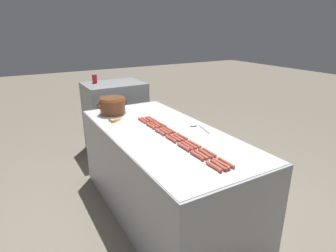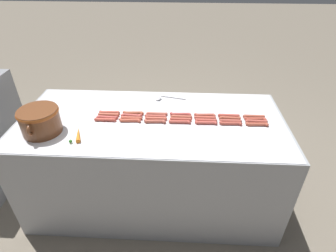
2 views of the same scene
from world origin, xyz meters
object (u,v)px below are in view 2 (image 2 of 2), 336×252
(hot_dog_9, at_px, (206,120))
(hot_dog_17, at_px, (181,117))
(hot_dog_27, at_px, (109,112))
(serving_spoon, at_px, (163,98))
(hot_dog_4, at_px, (155,121))
(hot_dog_2, at_px, (206,123))
(hot_dog_5, at_px, (130,120))
(hot_dog_3, at_px, (180,122))
(bean_pot, at_px, (40,119))
(hot_dog_7, at_px, (256,121))
(hot_dog_19, at_px, (132,115))
(hot_dog_0, at_px, (257,124))
(hot_dog_12, at_px, (132,118))
(hot_dog_13, at_px, (107,117))
(hot_dog_20, at_px, (109,115))
(hot_dog_24, at_px, (181,114))
(hot_dog_23, at_px, (205,115))
(hot_dog_11, at_px, (156,119))
(hot_dog_1, at_px, (231,123))
(hot_dog_14, at_px, (255,119))
(hot_dog_22, at_px, (229,116))
(hot_dog_6, at_px, (105,120))
(hot_dog_10, at_px, (181,119))
(carrot, at_px, (78,135))
(hot_dog_15, at_px, (230,118))
(hot_dog_25, at_px, (157,114))
(hot_dog_16, at_px, (205,118))
(hot_dog_26, at_px, (133,113))
(hot_dog_18, at_px, (156,116))
(hot_dog_8, at_px, (231,121))
(hot_dog_21, at_px, (254,116))

(hot_dog_9, relative_size, hot_dog_17, 1.00)
(hot_dog_27, relative_size, serving_spoon, 0.63)
(hot_dog_4, xyz_separation_m, hot_dog_27, (0.11, 0.37, 0.00))
(hot_dog_2, relative_size, hot_dog_5, 1.00)
(hot_dog_3, bearing_deg, bean_pot, 99.27)
(hot_dog_7, xyz_separation_m, hot_dog_19, (0.03, 0.95, 0.00))
(hot_dog_7, relative_size, hot_dog_19, 1.00)
(hot_dog_0, xyz_separation_m, hot_dog_12, (0.04, 0.94, 0.00))
(hot_dog_4, relative_size, hot_dog_13, 1.00)
(hot_dog_13, bearing_deg, hot_dog_5, -100.06)
(hot_dog_20, height_order, hot_dog_24, same)
(hot_dog_9, distance_m, hot_dog_17, 0.19)
(hot_dog_12, xyz_separation_m, hot_dog_23, (0.07, -0.56, 0.00))
(hot_dog_5, xyz_separation_m, hot_dog_20, (0.07, 0.18, 0.00))
(hot_dog_27, bearing_deg, hot_dog_11, -100.50)
(hot_dog_1, xyz_separation_m, hot_dog_14, (0.07, -0.20, 0.00))
(hot_dog_7, xyz_separation_m, hot_dog_24, (0.07, 0.57, 0.00))
(hot_dog_24, relative_size, serving_spoon, 0.63)
(hot_dog_27, bearing_deg, hot_dog_22, -89.78)
(hot_dog_3, height_order, hot_dog_23, same)
(hot_dog_5, relative_size, hot_dog_27, 1.00)
(hot_dog_6, bearing_deg, hot_dog_4, -90.44)
(hot_dog_9, relative_size, hot_dog_19, 1.00)
(hot_dog_13, height_order, serving_spoon, hot_dog_13)
(hot_dog_11, relative_size, hot_dog_19, 1.00)
(hot_dog_10, bearing_deg, carrot, 108.81)
(hot_dog_15, height_order, hot_dog_25, same)
(hot_dog_16, height_order, hot_dog_23, same)
(hot_dog_20, bearing_deg, hot_dog_2, -95.62)
(hot_dog_17, distance_m, hot_dog_26, 0.38)
(hot_dog_12, bearing_deg, hot_dog_17, -84.31)
(hot_dog_18, distance_m, hot_dog_22, 0.57)
(hot_dog_0, height_order, hot_dog_18, same)
(hot_dog_15, bearing_deg, hot_dog_4, 97.69)
(hot_dog_6, distance_m, hot_dog_10, 0.57)
(hot_dog_24, bearing_deg, hot_dog_0, -101.01)
(hot_dog_5, relative_size, hot_dog_17, 1.00)
(hot_dog_2, xyz_separation_m, hot_dog_24, (0.11, 0.19, 0.00))
(hot_dog_27, xyz_separation_m, carrot, (-0.31, 0.15, 0.00))
(hot_dog_6, xyz_separation_m, hot_dog_8, (0.03, -0.95, 0.00))
(hot_dog_14, bearing_deg, hot_dog_23, 84.43)
(hot_dog_2, bearing_deg, hot_dog_20, 84.38)
(bean_pot, xyz_separation_m, carrot, (-0.05, -0.27, -0.09))
(hot_dog_9, distance_m, carrot, 0.94)
(hot_dog_14, bearing_deg, hot_dog_21, 3.97)
(hot_dog_5, bearing_deg, hot_dog_1, -90.09)
(hot_dog_2, distance_m, hot_dog_13, 0.75)
(hot_dog_11, xyz_separation_m, hot_dog_24, (0.07, -0.18, 0.00))
(hot_dog_15, xyz_separation_m, carrot, (-0.28, 1.09, 0.00))
(hot_dog_9, height_order, hot_dog_13, same)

